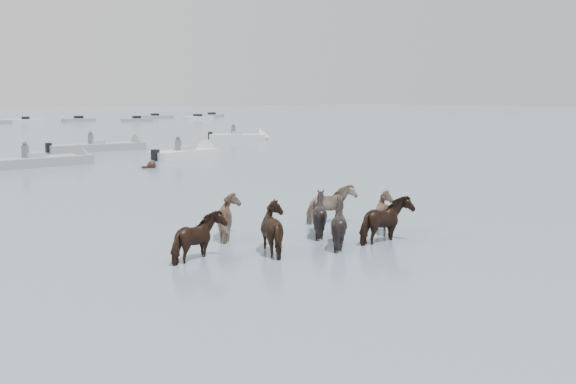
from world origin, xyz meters
TOP-DOWN VIEW (x-y plane):
  - ground at (0.00, 0.00)m, footprint 400.00×400.00m
  - pony_herd at (2.62, 0.33)m, footprint 6.92×3.86m
  - swimming_pony at (6.44, 18.03)m, footprint 0.72×0.44m
  - motorboat_b at (2.72, 22.29)m, footprint 6.45×2.25m
  - motorboat_c at (8.82, 29.62)m, footprint 6.85×1.81m
  - motorboat_d at (10.90, 21.77)m, footprint 5.08×2.81m
  - motorboat_e at (21.81, 32.80)m, footprint 4.92×4.25m

SIDE VIEW (x-z plane):
  - ground at x=0.00m, z-range 0.00..0.00m
  - swimming_pony at x=6.44m, z-range -0.12..0.32m
  - motorboat_c at x=8.82m, z-range -0.74..1.18m
  - motorboat_b at x=2.72m, z-range -0.74..1.18m
  - motorboat_e at x=21.81m, z-range -0.73..1.19m
  - motorboat_d at x=10.90m, z-range -0.73..1.19m
  - pony_herd at x=2.62m, z-range -0.21..1.12m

